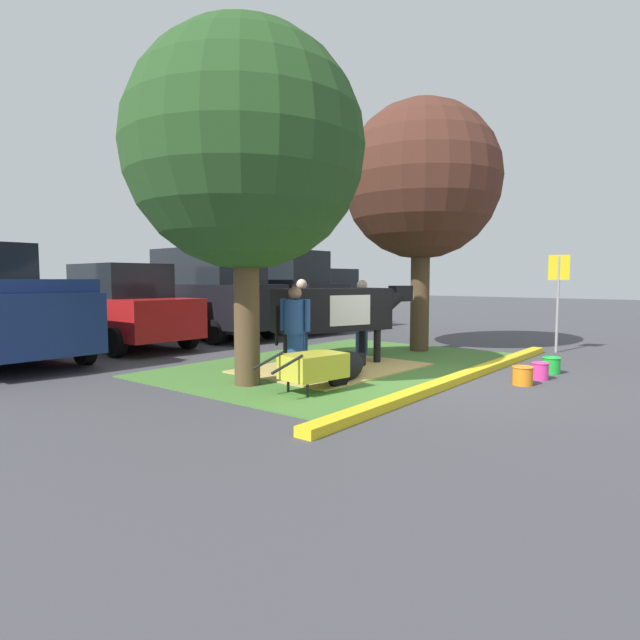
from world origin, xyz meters
TOP-DOWN VIEW (x-y plane):
  - ground_plane at (0.00, 0.00)m, footprint 80.00×80.00m
  - grass_island at (0.33, 2.05)m, footprint 7.02×4.61m
  - curb_yellow at (0.33, -0.40)m, footprint 8.22×0.24m
  - hay_bedding at (-0.25, 1.88)m, footprint 3.31×2.55m
  - shade_tree_left at (-2.24, 2.04)m, footprint 3.63×3.63m
  - shade_tree_right at (2.91, 1.79)m, footprint 3.52×3.52m
  - cow_holstein at (0.12, 2.05)m, footprint 3.03×1.47m
  - calf_lying at (-0.94, 1.08)m, footprint 1.33×0.75m
  - person_handler at (-1.56, 1.65)m, footprint 0.34×0.52m
  - person_visitor_near at (1.44, 2.39)m, footprint 0.34×0.53m
  - person_visitor_far at (0.77, 3.51)m, footprint 0.52×0.34m
  - wheelbarrow at (-1.97, 0.90)m, footprint 1.62×0.77m
  - parking_sign at (4.69, -0.73)m, footprint 0.15×0.44m
  - bucket_orange at (0.50, -1.30)m, footprint 0.33×0.33m
  - bucket_pink at (1.13, -1.38)m, footprint 0.29×0.29m
  - bucket_green at (1.84, -1.37)m, footprint 0.32×0.32m
  - sedan_red at (-1.00, 7.76)m, footprint 2.15×4.46m
  - suv_dark_grey at (1.72, 7.85)m, footprint 2.25×4.67m
  - suv_black at (4.29, 7.65)m, footprint 2.25×4.67m
  - sedan_silver at (7.04, 7.96)m, footprint 2.15×4.46m

SIDE VIEW (x-z plane):
  - ground_plane at x=0.00m, z-range 0.00..0.00m
  - grass_island at x=0.33m, z-range 0.00..0.02m
  - hay_bedding at x=-0.25m, z-range 0.01..0.04m
  - curb_yellow at x=0.33m, z-range 0.00..0.12m
  - bucket_pink at x=1.13m, z-range 0.01..0.30m
  - bucket_green at x=1.84m, z-range 0.01..0.30m
  - bucket_orange at x=0.50m, z-range 0.01..0.30m
  - calf_lying at x=-0.94m, z-range 0.00..0.48m
  - wheelbarrow at x=-1.97m, z-range 0.07..0.70m
  - person_handler at x=-1.56m, z-range 0.05..1.60m
  - person_visitor_near at x=1.44m, z-range 0.06..1.71m
  - person_visitor_far at x=0.77m, z-range 0.06..1.73m
  - sedan_red at x=-1.00m, z-range -0.03..1.99m
  - sedan_silver at x=7.04m, z-range -0.03..1.99m
  - cow_holstein at x=0.12m, z-range 0.31..1.84m
  - suv_dark_grey at x=1.72m, z-range 0.01..2.53m
  - suv_black at x=4.29m, z-range 0.01..2.53m
  - parking_sign at x=4.69m, z-range 0.45..2.65m
  - shade_tree_left at x=-2.24m, z-range 0.88..6.32m
  - shade_tree_right at x=2.91m, z-range 1.03..6.67m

